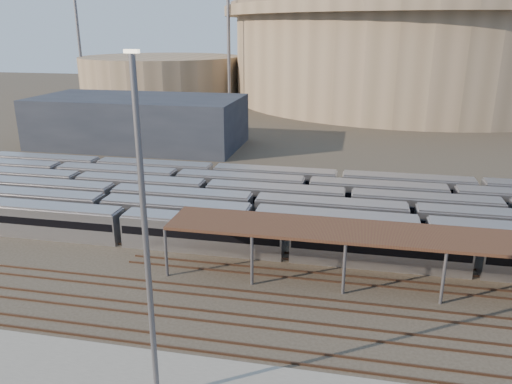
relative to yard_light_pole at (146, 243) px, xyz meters
name	(u,v)px	position (x,y,z in m)	size (l,w,h in m)	color
ground	(243,290)	(2.19, 15.27, -11.31)	(420.00, 420.00, 0.00)	#383026
subway_trains	(276,206)	(2.11, 33.77, -9.51)	(129.34, 23.90, 3.60)	#B0B1B5
inspection_shed	(493,244)	(24.19, 19.27, -6.32)	(60.30, 6.00, 5.30)	#5D5D63
empty_tracks	(230,318)	(2.19, 10.27, -11.22)	(170.00, 9.62, 0.18)	#4C3323
stadium	(411,50)	(27.19, 155.27, 5.17)	(124.00, 124.00, 32.50)	gray
secondary_arena	(162,77)	(-57.81, 145.27, -4.31)	(56.00, 56.00, 14.00)	gray
service_building	(139,121)	(-32.81, 70.27, -6.31)	(42.00, 20.00, 10.00)	#1E232D
floodlight_0	(229,38)	(-27.81, 125.27, 9.34)	(4.00, 1.00, 38.40)	#5D5D63
floodlight_1	(79,37)	(-82.81, 135.27, 9.34)	(4.00, 1.00, 38.40)	#5D5D63
floodlight_3	(312,36)	(-7.81, 175.27, 9.34)	(4.00, 1.00, 38.40)	#5D5D63
yard_light_pole	(146,243)	(0.00, 0.00, 0.00)	(0.81, 0.36, 22.04)	#5D5D63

